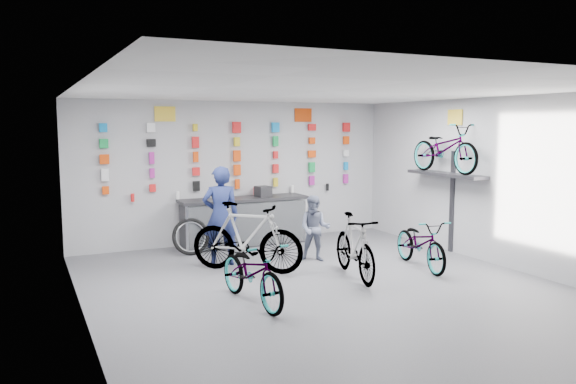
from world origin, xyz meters
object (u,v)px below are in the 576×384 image
clerk (221,216)px  bike_right (421,243)px  counter (244,222)px  bike_service (247,237)px  bike_left (252,272)px  bike_center (355,246)px  customer (315,228)px

clerk → bike_right: bearing=165.1°
counter → bike_right: counter is taller
counter → bike_service: size_ratio=1.35×
bike_left → clerk: size_ratio=0.97×
counter → bike_right: size_ratio=1.60×
bike_center → clerk: clerk is taller
bike_right → bike_service: bearing=169.5°
bike_service → bike_right: bearing=-68.3°
bike_right → bike_center: bearing=-167.7°
counter → bike_right: 3.76m
bike_right → customer: (-1.44, 1.26, 0.16)m
bike_left → bike_right: bike_left is taller
bike_center → customer: bearing=103.4°
clerk → customer: clerk is taller
bike_service → customer: size_ratio=1.64×
counter → customer: bearing=-69.9°
bike_right → customer: bearing=149.0°
bike_right → clerk: (-3.09, 1.73, 0.45)m
bike_right → clerk: size_ratio=0.95×
bike_center → bike_service: size_ratio=0.88×
counter → bike_service: bearing=-109.9°
counter → bike_left: size_ratio=1.55×
bike_service → customer: customer is taller
counter → bike_service: 2.17m
customer → bike_service: bearing=-137.3°
bike_service → clerk: bearing=62.0°
bike_service → clerk: clerk is taller
bike_left → customer: customer is taller
bike_center → bike_right: bike_center is taller
counter → bike_left: 3.92m
bike_left → bike_center: bearing=8.8°
bike_right → bike_left: bearing=-160.2°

